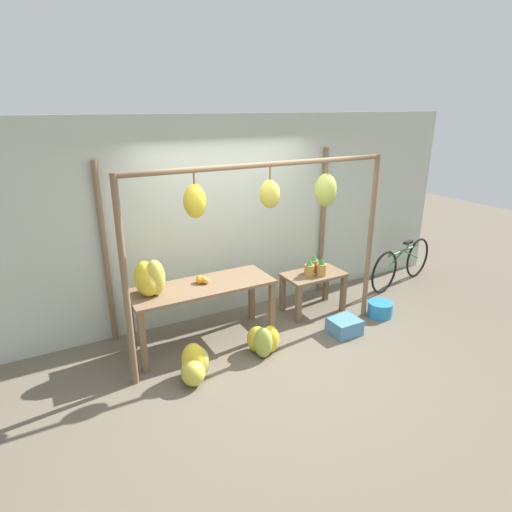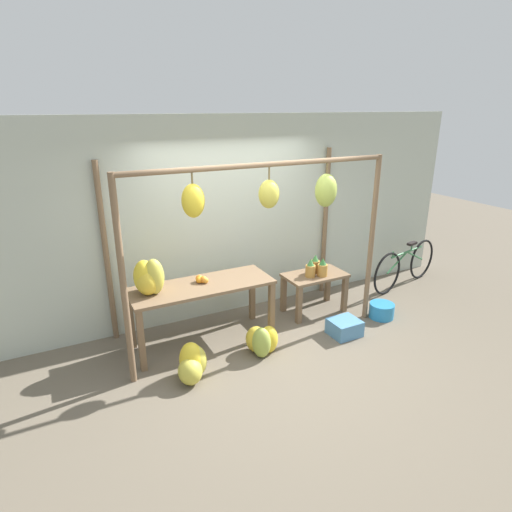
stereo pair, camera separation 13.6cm
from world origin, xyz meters
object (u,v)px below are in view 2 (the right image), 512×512
parked_bicycle (405,265)px  banana_pile_on_table (149,278)px  orange_pile (202,279)px  banana_pile_ground_left (193,364)px  banana_pile_ground_right (262,340)px  fruit_crate_white (345,327)px  blue_bucket (382,310)px  pineapple_cluster (316,267)px

parked_bicycle → banana_pile_on_table: bearing=-178.3°
orange_pile → banana_pile_ground_left: bearing=-119.3°
orange_pile → banana_pile_ground_right: size_ratio=0.34×
orange_pile → fruit_crate_white: (1.70, -0.75, -0.74)m
banana_pile_on_table → blue_bucket: banana_pile_on_table is taller
orange_pile → pineapple_cluster: 1.73m
banana_pile_on_table → parked_bicycle: bearing=1.7°
banana_pile_ground_right → blue_bucket: size_ratio=1.34×
fruit_crate_white → parked_bicycle: 2.14m
orange_pile → blue_bucket: 2.67m
blue_bucket → banana_pile_on_table: bearing=169.5°
banana_pile_on_table → fruit_crate_white: (2.35, -0.74, -0.88)m
orange_pile → fruit_crate_white: size_ratio=0.42×
banana_pile_on_table → banana_pile_ground_left: 1.11m
fruit_crate_white → blue_bucket: bearing=11.1°
pineapple_cluster → banana_pile_ground_right: size_ratio=0.66×
pineapple_cluster → parked_bicycle: pineapple_cluster is taller
banana_pile_ground_right → parked_bicycle: size_ratio=0.28×
orange_pile → banana_pile_ground_right: (0.51, -0.65, -0.67)m
banana_pile_ground_right → parked_bicycle: bearing=13.6°
pineapple_cluster → banana_pile_ground_right: bearing=-152.6°
banana_pile_on_table → pineapple_cluster: banana_pile_on_table is taller
pineapple_cluster → parked_bicycle: bearing=3.9°
orange_pile → banana_pile_ground_right: 1.06m
pineapple_cluster → parked_bicycle: (1.92, 0.13, -0.34)m
banana_pile_ground_left → blue_bucket: size_ratio=1.30×
banana_pile_ground_right → banana_pile_on_table: bearing=151.5°
banana_pile_on_table → orange_pile: bearing=1.5°
pineapple_cluster → banana_pile_ground_left: size_ratio=0.68×
banana_pile_on_table → banana_pile_ground_right: 1.55m
pineapple_cluster → banana_pile_ground_left: (-2.13, -0.71, -0.53)m
orange_pile → blue_bucket: (2.49, -0.60, -0.74)m
orange_pile → parked_bicycle: (3.64, 0.11, -0.48)m
banana_pile_ground_right → fruit_crate_white: (1.19, -0.11, -0.07)m
banana_pile_on_table → pineapple_cluster: 2.39m
orange_pile → banana_pile_ground_left: orange_pile is taller
orange_pile → pineapple_cluster: bearing=-0.6°
pineapple_cluster → banana_pile_ground_left: bearing=-161.5°
blue_bucket → orange_pile: bearing=166.5°
banana_pile_ground_left → orange_pile: bearing=60.7°
banana_pile_ground_right → blue_bucket: banana_pile_ground_right is taller
banana_pile_on_table → blue_bucket: (3.14, -0.58, -0.88)m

